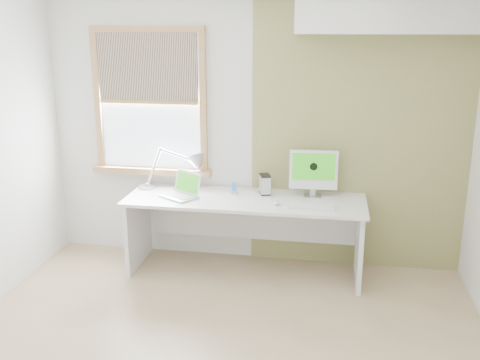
% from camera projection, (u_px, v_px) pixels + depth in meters
% --- Properties ---
extents(room, '(4.04, 3.54, 2.64)m').
position_uv_depth(room, '(213.00, 179.00, 3.47)').
color(room, tan).
rests_on(room, ground).
extents(accent_wall, '(2.00, 0.02, 2.60)m').
position_uv_depth(accent_wall, '(359.00, 134.00, 4.96)').
color(accent_wall, olive).
rests_on(accent_wall, room).
extents(soffit, '(1.60, 0.40, 0.42)m').
position_uv_depth(soffit, '(393.00, 8.00, 4.46)').
color(soffit, white).
rests_on(soffit, room).
extents(window, '(1.20, 0.14, 1.42)m').
position_uv_depth(window, '(150.00, 102.00, 5.19)').
color(window, '#AE7A47').
rests_on(window, room).
extents(desk, '(2.20, 0.70, 0.73)m').
position_uv_depth(desk, '(246.00, 216.00, 5.05)').
color(desk, white).
rests_on(desk, room).
extents(desk_lamp, '(0.73, 0.37, 0.40)m').
position_uv_depth(desk_lamp, '(188.00, 166.00, 5.23)').
color(desk_lamp, '#B7B9BB').
rests_on(desk_lamp, desk).
extents(laptop, '(0.41, 0.39, 0.23)m').
position_uv_depth(laptop, '(183.00, 191.00, 4.98)').
color(laptop, '#B7B9BB').
rests_on(laptop, desk).
extents(phone_dock, '(0.07, 0.07, 0.12)m').
position_uv_depth(phone_dock, '(234.00, 190.00, 5.06)').
color(phone_dock, '#B7B9BB').
rests_on(phone_dock, desk).
extents(external_drive, '(0.13, 0.16, 0.19)m').
position_uv_depth(external_drive, '(265.00, 184.00, 5.05)').
color(external_drive, '#B7B9BB').
rests_on(external_drive, desk).
extents(imac, '(0.45, 0.15, 0.43)m').
position_uv_depth(imac, '(313.00, 171.00, 4.94)').
color(imac, '#B7B9BB').
rests_on(imac, desk).
extents(keyboard, '(0.43, 0.15, 0.02)m').
position_uv_depth(keyboard, '(311.00, 207.00, 4.67)').
color(keyboard, white).
rests_on(keyboard, desk).
extents(mouse, '(0.08, 0.11, 0.03)m').
position_uv_depth(mouse, '(276.00, 203.00, 4.77)').
color(mouse, white).
rests_on(mouse, desk).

